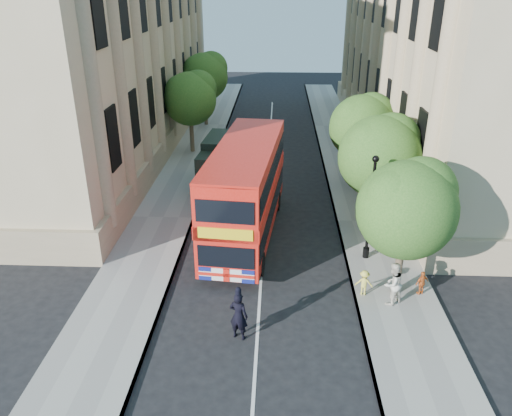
# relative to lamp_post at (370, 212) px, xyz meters

# --- Properties ---
(ground) EXTENTS (120.00, 120.00, 0.00)m
(ground) POSITION_rel_lamp_post_xyz_m (-5.00, -6.00, -2.51)
(ground) COLOR black
(ground) RESTS_ON ground
(pavement_right) EXTENTS (3.50, 80.00, 0.12)m
(pavement_right) POSITION_rel_lamp_post_xyz_m (0.75, 4.00, -2.45)
(pavement_right) COLOR gray
(pavement_right) RESTS_ON ground
(pavement_left) EXTENTS (3.50, 80.00, 0.12)m
(pavement_left) POSITION_rel_lamp_post_xyz_m (-10.75, 4.00, -2.45)
(pavement_left) COLOR gray
(pavement_left) RESTS_ON ground
(building_right) EXTENTS (12.00, 38.00, 18.00)m
(building_right) POSITION_rel_lamp_post_xyz_m (8.80, 18.00, 6.49)
(building_right) COLOR tan
(building_right) RESTS_ON ground
(building_left) EXTENTS (12.00, 38.00, 18.00)m
(building_left) POSITION_rel_lamp_post_xyz_m (-18.80, 18.00, 6.49)
(building_left) COLOR tan
(building_left) RESTS_ON ground
(tree_right_near) EXTENTS (4.00, 4.00, 6.08)m
(tree_right_near) POSITION_rel_lamp_post_xyz_m (0.84, -2.97, 1.74)
(tree_right_near) COLOR #473828
(tree_right_near) RESTS_ON ground
(tree_right_mid) EXTENTS (4.20, 4.20, 6.37)m
(tree_right_mid) POSITION_rel_lamp_post_xyz_m (0.84, 3.03, 1.93)
(tree_right_mid) COLOR #473828
(tree_right_mid) RESTS_ON ground
(tree_right_far) EXTENTS (4.00, 4.00, 6.15)m
(tree_right_far) POSITION_rel_lamp_post_xyz_m (0.84, 9.03, 1.80)
(tree_right_far) COLOR #473828
(tree_right_far) RESTS_ON ground
(tree_left_far) EXTENTS (4.00, 4.00, 6.30)m
(tree_left_far) POSITION_rel_lamp_post_xyz_m (-10.96, 16.03, 1.93)
(tree_left_far) COLOR #473828
(tree_left_far) RESTS_ON ground
(tree_left_back) EXTENTS (4.20, 4.20, 6.65)m
(tree_left_back) POSITION_rel_lamp_post_xyz_m (-10.96, 24.03, 2.20)
(tree_left_back) COLOR #473828
(tree_left_back) RESTS_ON ground
(lamp_post) EXTENTS (0.32, 0.32, 5.16)m
(lamp_post) POSITION_rel_lamp_post_xyz_m (0.00, 0.00, 0.00)
(lamp_post) COLOR black
(lamp_post) RESTS_ON pavement_right
(double_decker_bus) EXTENTS (3.81, 10.75, 4.87)m
(double_decker_bus) POSITION_rel_lamp_post_xyz_m (-5.92, 2.18, 0.18)
(double_decker_bus) COLOR red
(double_decker_bus) RESTS_ON ground
(box_van) EXTENTS (2.70, 5.68, 3.15)m
(box_van) POSITION_rel_lamp_post_xyz_m (-7.91, 9.11, -0.97)
(box_van) COLOR black
(box_van) RESTS_ON ground
(police_constable) EXTENTS (0.84, 0.69, 1.98)m
(police_constable) POSITION_rel_lamp_post_xyz_m (-5.69, -6.09, -1.52)
(police_constable) COLOR black
(police_constable) RESTS_ON ground
(woman_pedestrian) EXTENTS (1.16, 1.11, 1.88)m
(woman_pedestrian) POSITION_rel_lamp_post_xyz_m (0.44, -3.77, -1.45)
(woman_pedestrian) COLOR beige
(woman_pedestrian) RESTS_ON pavement_right
(child_a) EXTENTS (0.70, 0.52, 1.10)m
(child_a) POSITION_rel_lamp_post_xyz_m (1.85, -3.05, -1.84)
(child_a) COLOR #CB5E23
(child_a) RESTS_ON pavement_right
(child_b) EXTENTS (0.80, 0.55, 1.15)m
(child_b) POSITION_rel_lamp_post_xyz_m (-0.60, -3.17, -1.82)
(child_b) COLOR #DBCE4A
(child_b) RESTS_ON pavement_right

